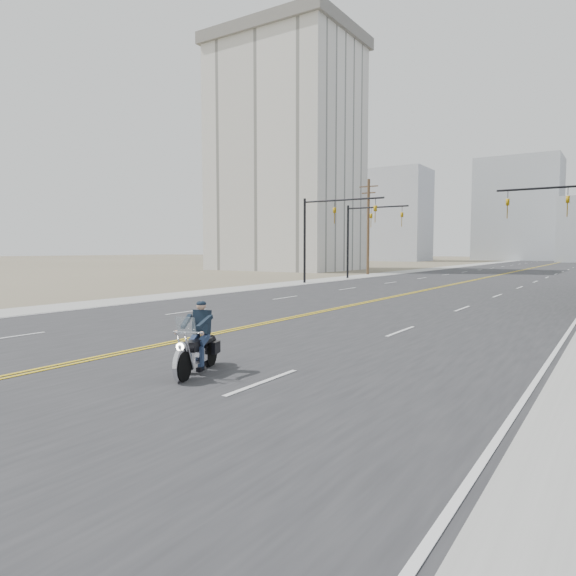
# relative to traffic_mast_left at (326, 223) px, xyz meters

# --- Properties ---
(road) EXTENTS (20.00, 200.00, 0.01)m
(road) POSITION_rel_traffic_mast_left_xyz_m (8.98, 38.00, -4.93)
(road) COLOR #303033
(road) RESTS_ON ground
(sidewalk_left) EXTENTS (3.00, 200.00, 0.01)m
(sidewalk_left) POSITION_rel_traffic_mast_left_xyz_m (-2.52, 38.00, -4.93)
(sidewalk_left) COLOR #A5A5A0
(sidewalk_left) RESTS_ON ground
(traffic_mast_left) EXTENTS (7.10, 0.26, 7.00)m
(traffic_mast_left) POSITION_rel_traffic_mast_left_xyz_m (0.00, 0.00, 0.00)
(traffic_mast_left) COLOR black
(traffic_mast_left) RESTS_ON ground
(traffic_mast_far) EXTENTS (6.10, 0.26, 7.00)m
(traffic_mast_far) POSITION_rel_traffic_mast_left_xyz_m (-0.33, 8.00, -0.06)
(traffic_mast_far) COLOR black
(traffic_mast_far) RESTS_ON ground
(utility_pole_left) EXTENTS (2.20, 0.30, 10.50)m
(utility_pole_left) POSITION_rel_traffic_mast_left_xyz_m (-3.52, 16.00, 0.54)
(utility_pole_left) COLOR brown
(utility_pole_left) RESTS_ON ground
(apartment_block) EXTENTS (18.00, 14.00, 30.00)m
(apartment_block) POSITION_rel_traffic_mast_left_xyz_m (-19.02, 23.00, 10.06)
(apartment_block) COLOR silver
(apartment_block) RESTS_ON ground
(haze_bldg_a) EXTENTS (14.00, 12.00, 22.00)m
(haze_bldg_a) POSITION_rel_traffic_mast_left_xyz_m (-26.02, 83.00, 6.06)
(haze_bldg_a) COLOR #B7BCC6
(haze_bldg_a) RESTS_ON ground
(haze_bldg_d) EXTENTS (20.00, 15.00, 26.00)m
(haze_bldg_d) POSITION_rel_traffic_mast_left_xyz_m (-3.02, 108.00, 8.06)
(haze_bldg_d) COLOR #ADB2B7
(haze_bldg_d) RESTS_ON ground
(haze_bldg_f) EXTENTS (12.00, 12.00, 16.00)m
(haze_bldg_f) POSITION_rel_traffic_mast_left_xyz_m (-41.02, 98.00, 3.06)
(haze_bldg_f) COLOR #ADB2B7
(haze_bldg_f) RESTS_ON ground
(motorcyclist) EXTENTS (1.55, 2.27, 1.64)m
(motorcyclist) POSITION_rel_traffic_mast_left_xyz_m (12.24, -28.13, -4.12)
(motorcyclist) COLOR black
(motorcyclist) RESTS_ON ground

